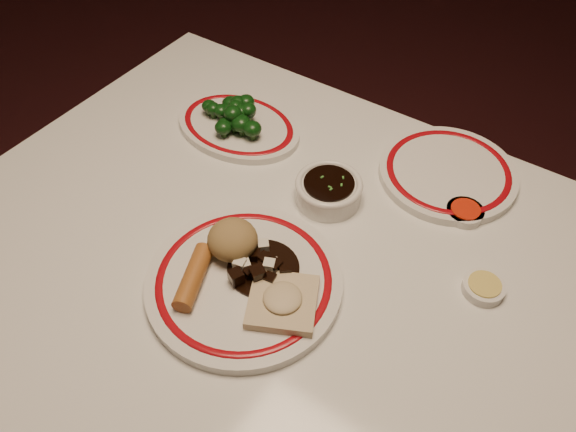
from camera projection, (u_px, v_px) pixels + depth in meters
The scene contains 12 objects.
dining_table at pixel (290, 297), 0.96m from camera, with size 1.20×0.90×0.75m.
main_plate at pixel (244, 282), 0.86m from camera, with size 0.35×0.35×0.02m.
rice_mound at pixel (233, 240), 0.87m from camera, with size 0.08×0.08×0.06m, color olive.
spring_roll at pixel (194, 277), 0.84m from camera, with size 0.03×0.03×0.11m, color #A66228.
fried_wonton at pixel (283, 301), 0.81m from camera, with size 0.13×0.13×0.03m.
stirfry_heap at pixel (260, 266), 0.86m from camera, with size 0.11×0.11×0.03m.
broccoli_plate at pixel (238, 126), 1.11m from camera, with size 0.26×0.23×0.02m.
broccoli_pile at pixel (235, 114), 1.09m from camera, with size 0.15×0.11×0.05m.
soy_bowl at pixel (328, 191), 0.97m from camera, with size 0.11×0.11×0.04m.
sweet_sour_dish at pixel (465, 213), 0.96m from camera, with size 0.06×0.06×0.02m.
mustard_dish at pixel (483, 287), 0.85m from camera, with size 0.06×0.06×0.02m.
far_plate at pixel (448, 173), 1.02m from camera, with size 0.28×0.28×0.02m.
Camera 1 is at (0.30, -0.45, 1.46)m, focal length 35.00 mm.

